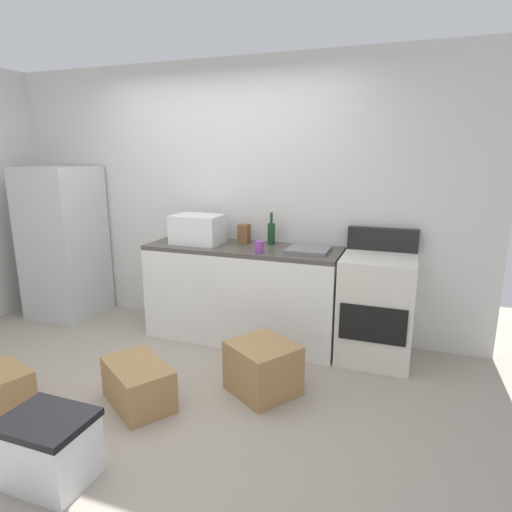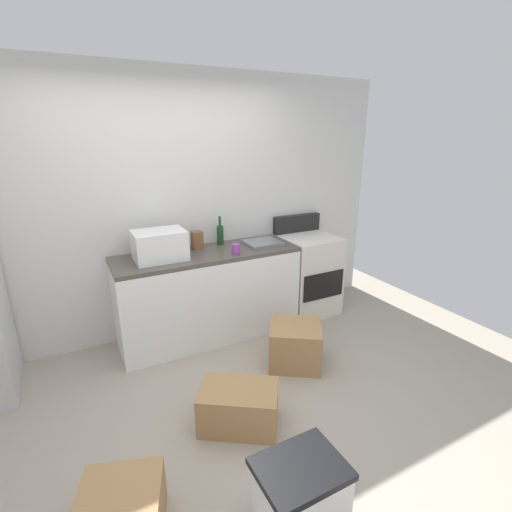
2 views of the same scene
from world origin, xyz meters
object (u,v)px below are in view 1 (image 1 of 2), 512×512
Objects in this scene: stove_oven at (376,306)px; cardboard_box_large at (138,384)px; microwave at (198,229)px; cardboard_box_small at (263,368)px; coffee_mug at (259,247)px; wine_bottle at (271,233)px; storage_bin at (50,448)px; refrigerator at (64,242)px; knife_block at (244,234)px.

stove_oven is 2.02m from cardboard_box_large.
stove_oven is 2.39× the size of microwave.
microwave is 1.02× the size of cardboard_box_small.
stove_oven is at bearing 41.23° from cardboard_box_large.
wine_bottle is at bearing 91.32° from coffee_mug.
coffee_mug is 2.11m from storage_bin.
cardboard_box_small is (-0.72, -0.86, -0.28)m from stove_oven.
refrigerator reaches higher than wine_bottle.
stove_oven is (3.27, 0.06, -0.34)m from refrigerator.
knife_block is 0.39× the size of storage_bin.
stove_oven is at bearing -9.89° from wine_bottle.
microwave is 0.71m from coffee_mug.
wine_bottle reaches higher than cardboard_box_small.
coffee_mug reaches higher than storage_bin.
stove_oven is at bearing 0.36° from microwave.
stove_oven is 1.77m from microwave.
microwave is 0.70m from wine_bottle.
microwave reaches higher than stove_oven.
coffee_mug is 0.18× the size of cardboard_box_large.
stove_oven is 6.11× the size of knife_block.
cardboard_box_large is at bearing 89.10° from storage_bin.
refrigerator is 2.74m from cardboard_box_small.
microwave reaches higher than coffee_mug.
microwave is at bearing -164.57° from wine_bottle.
stove_oven is 2.44× the size of cardboard_box_small.
knife_block is (-0.26, -0.03, -0.02)m from wine_bottle.
cardboard_box_large is at bearing -82.40° from microwave.
refrigerator reaches higher than microwave.
wine_bottle is 1.79m from cardboard_box_large.
refrigerator is at bearing -174.40° from knife_block.
wine_bottle is at bearing 7.22° from knife_block.
cardboard_box_large is 1.21× the size of cardboard_box_small.
refrigerator is at bearing 176.49° from coffee_mug.
microwave is 1.58m from cardboard_box_large.
microwave is at bearing -159.62° from knife_block.
microwave is at bearing -179.64° from stove_oven.
storage_bin is at bearing -105.24° from coffee_mug.
refrigerator is at bearing 162.42° from cardboard_box_small.
microwave is 4.60× the size of coffee_mug.
wine_bottle reaches higher than stove_oven.
knife_block is at bearing 5.60° from refrigerator.
knife_block is at bearing 80.81° from cardboard_box_large.
refrigerator is at bearing -178.40° from microwave.
stove_oven reaches higher than knife_block.
wine_bottle reaches higher than coffee_mug.
refrigerator is 2.27m from cardboard_box_large.
knife_block is at bearing -172.78° from wine_bottle.
stove_oven reaches higher than coffee_mug.
microwave is at bearing 138.10° from cardboard_box_small.
wine_bottle reaches higher than storage_bin.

